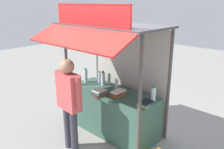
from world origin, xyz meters
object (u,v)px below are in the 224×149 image
water_bottle_mid_right (100,77)px  water_bottle_back_left (103,79)px  water_bottle_left (109,79)px  magazine_stack_mid_left (118,93)px  water_bottle_back_right (86,76)px  water_bottle_far_left (116,85)px  magazine_stack_front_right (99,92)px  banana_bunch_inner_right (116,50)px  banana_bunch_leftmost (70,41)px  banana_bunch_inner_left (86,47)px  water_bottle_far_right (153,94)px  magazine_stack_rear_center (146,103)px  vendor_person (69,97)px

water_bottle_mid_right → water_bottle_back_left: bearing=-22.1°
water_bottle_back_left → water_bottle_left: bearing=69.1°
water_bottle_mid_right → magazine_stack_mid_left: size_ratio=0.80×
water_bottle_back_right → water_bottle_far_left: water_bottle_back_right is taller
magazine_stack_front_right → magazine_stack_mid_left: bearing=41.0°
magazine_stack_front_right → banana_bunch_inner_right: banana_bunch_inner_right is taller
water_bottle_far_left → banana_bunch_leftmost: (-0.65, -0.56, 0.88)m
banana_bunch_inner_left → water_bottle_far_right: bearing=30.8°
water_bottle_back_right → water_bottle_far_left: bearing=6.1°
banana_bunch_inner_right → water_bottle_back_right: bearing=160.0°
water_bottle_far_left → banana_bunch_inner_right: banana_bunch_inner_right is taller
water_bottle_mid_right → magazine_stack_rear_center: (1.40, -0.26, -0.09)m
magazine_stack_rear_center → banana_bunch_leftmost: bearing=-164.1°
magazine_stack_front_right → vendor_person: 0.67m
water_bottle_far_left → banana_bunch_inner_right: (0.49, -0.57, 0.86)m
banana_bunch_inner_right → water_bottle_far_left: bearing=131.1°
vendor_person → banana_bunch_leftmost: bearing=140.7°
magazine_stack_front_right → magazine_stack_rear_center: bearing=14.2°
water_bottle_far_left → magazine_stack_front_right: size_ratio=0.86×
magazine_stack_mid_left → water_bottle_back_left: bearing=163.2°
water_bottle_back_right → banana_bunch_inner_right: size_ratio=1.11×
banana_bunch_leftmost → magazine_stack_front_right: bearing=18.6°
water_bottle_far_right → water_bottle_far_left: (-0.83, -0.05, -0.03)m
water_bottle_back_right → banana_bunch_inner_left: size_ratio=0.94×
water_bottle_mid_right → banana_bunch_leftmost: banana_bunch_leftmost is taller
water_bottle_far_right → water_bottle_far_left: size_ratio=1.22×
water_bottle_left → water_bottle_back_left: 0.15m
vendor_person → water_bottle_left: bearing=104.0°
banana_bunch_inner_right → vendor_person: bearing=-143.4°
water_bottle_mid_right → water_bottle_far_left: size_ratio=1.04×
water_bottle_far_right → banana_bunch_inner_left: (-1.03, -0.62, 0.79)m
water_bottle_far_left → banana_bunch_inner_left: banana_bunch_inner_left is taller
water_bottle_back_right → magazine_stack_front_right: bearing=-21.9°
magazine_stack_rear_center → banana_bunch_inner_left: 1.42m
water_bottle_mid_right → banana_bunch_inner_right: 1.54m
water_bottle_back_left → water_bottle_mid_right: bearing=157.9°
water_bottle_far_left → banana_bunch_leftmost: size_ratio=0.90×
water_bottle_back_left → magazine_stack_mid_left: water_bottle_back_left is taller
banana_bunch_inner_right → banana_bunch_inner_left: bearing=179.9°
water_bottle_mid_right → water_bottle_back_left: 0.20m
banana_bunch_inner_right → banana_bunch_inner_left: same height
banana_bunch_inner_left → vendor_person: (0.06, -0.48, -0.79)m
water_bottle_mid_right → magazine_stack_front_right: 0.70m
water_bottle_far_right → banana_bunch_inner_right: banana_bunch_inner_right is taller
water_bottle_back_left → banana_bunch_leftmost: size_ratio=1.15×
banana_bunch_leftmost → banana_bunch_inner_left: (0.45, -0.00, -0.06)m
magazine_stack_front_right → banana_bunch_inner_right: (0.59, -0.19, 0.93)m
magazine_stack_mid_left → banana_bunch_leftmost: bearing=-152.9°
water_bottle_mid_right → water_bottle_back_right: 0.30m
water_bottle_back_left → banana_bunch_leftmost: (-0.24, -0.60, 0.85)m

